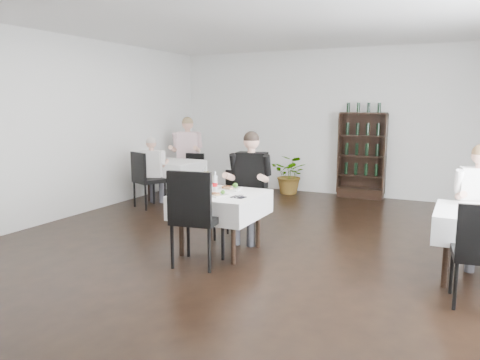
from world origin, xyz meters
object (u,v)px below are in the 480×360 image
Objects in this scene: wine_shelf at (362,156)px; main_table at (221,204)px; potted_tree at (291,174)px; diner_main at (250,178)px.

wine_shelf reaches higher than main_table.
wine_shelf reaches higher than potted_tree.
diner_main reaches higher than potted_tree.
wine_shelf is at bearing 78.22° from main_table.
potted_tree reaches higher than main_table.
diner_main is (-0.79, -3.66, 0.03)m from wine_shelf.
wine_shelf reaches higher than diner_main.
wine_shelf is 2.11× the size of potted_tree.
wine_shelf is 1.70× the size of main_table.
wine_shelf is 1.50m from potted_tree.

